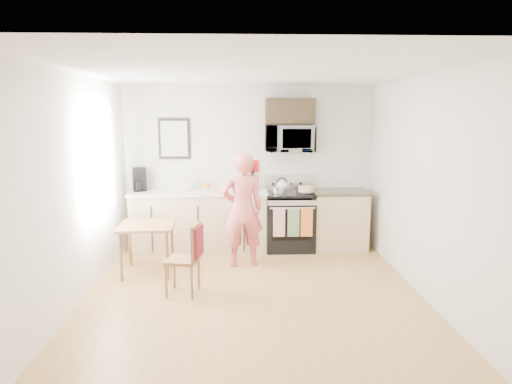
{
  "coord_description": "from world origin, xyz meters",
  "views": [
    {
      "loc": [
        -0.17,
        -5.08,
        2.14
      ],
      "look_at": [
        0.06,
        1.0,
        1.1
      ],
      "focal_mm": 32.0,
      "sensor_mm": 36.0,
      "label": 1
    }
  ],
  "objects_px": {
    "range": "(289,222)",
    "dining_table": "(147,230)",
    "person": "(242,209)",
    "cake": "(306,189)",
    "microwave": "(290,138)",
    "chair": "(192,249)"
  },
  "relations": [
    {
      "from": "range",
      "to": "chair",
      "type": "xyz_separation_m",
      "value": [
        -1.36,
        -1.83,
        0.12
      ]
    },
    {
      "from": "chair",
      "to": "microwave",
      "type": "bearing_deg",
      "value": 64.73
    },
    {
      "from": "person",
      "to": "dining_table",
      "type": "relative_size",
      "value": 2.26
    },
    {
      "from": "chair",
      "to": "cake",
      "type": "relative_size",
      "value": 2.88
    },
    {
      "from": "cake",
      "to": "person",
      "type": "bearing_deg",
      "value": -144.45
    },
    {
      "from": "person",
      "to": "chair",
      "type": "bearing_deg",
      "value": 51.19
    },
    {
      "from": "dining_table",
      "to": "chair",
      "type": "bearing_deg",
      "value": -49.31
    },
    {
      "from": "person",
      "to": "dining_table",
      "type": "distance_m",
      "value": 1.34
    },
    {
      "from": "microwave",
      "to": "dining_table",
      "type": "relative_size",
      "value": 1.05
    },
    {
      "from": "person",
      "to": "microwave",
      "type": "bearing_deg",
      "value": -139.72
    },
    {
      "from": "microwave",
      "to": "chair",
      "type": "distance_m",
      "value": 2.65
    },
    {
      "from": "microwave",
      "to": "cake",
      "type": "xyz_separation_m",
      "value": [
        0.25,
        -0.16,
        -0.79
      ]
    },
    {
      "from": "range",
      "to": "dining_table",
      "type": "distance_m",
      "value": 2.3
    },
    {
      "from": "dining_table",
      "to": "person",
      "type": "bearing_deg",
      "value": 11.37
    },
    {
      "from": "person",
      "to": "cake",
      "type": "bearing_deg",
      "value": -153.39
    },
    {
      "from": "range",
      "to": "dining_table",
      "type": "height_order",
      "value": "range"
    },
    {
      "from": "dining_table",
      "to": "cake",
      "type": "distance_m",
      "value": 2.52
    },
    {
      "from": "range",
      "to": "person",
      "type": "bearing_deg",
      "value": -134.41
    },
    {
      "from": "person",
      "to": "chair",
      "type": "relative_size",
      "value": 1.87
    },
    {
      "from": "microwave",
      "to": "chair",
      "type": "relative_size",
      "value": 0.87
    },
    {
      "from": "range",
      "to": "cake",
      "type": "height_order",
      "value": "range"
    },
    {
      "from": "microwave",
      "to": "chair",
      "type": "bearing_deg",
      "value": -125.18
    }
  ]
}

